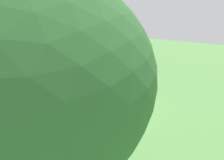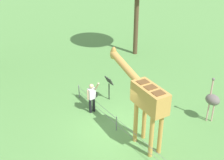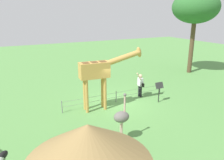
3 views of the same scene
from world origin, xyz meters
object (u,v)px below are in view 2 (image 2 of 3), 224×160
at_px(visitor, 92,96).
at_px(info_sign, 109,84).
at_px(ostrich, 212,100).
at_px(giraffe, 145,96).

xyz_separation_m(visitor, info_sign, (0.52, -1.35, 0.05)).
bearing_deg(info_sign, ostrich, -146.58).
bearing_deg(ostrich, info_sign, 33.42).
bearing_deg(giraffe, ostrich, -99.35).
relative_size(giraffe, ostrich, 1.74).
height_order(ostrich, info_sign, ostrich).
relative_size(giraffe, info_sign, 2.97).
distance_m(giraffe, info_sign, 4.03).
relative_size(visitor, info_sign, 1.34).
bearing_deg(giraffe, info_sign, -11.85).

